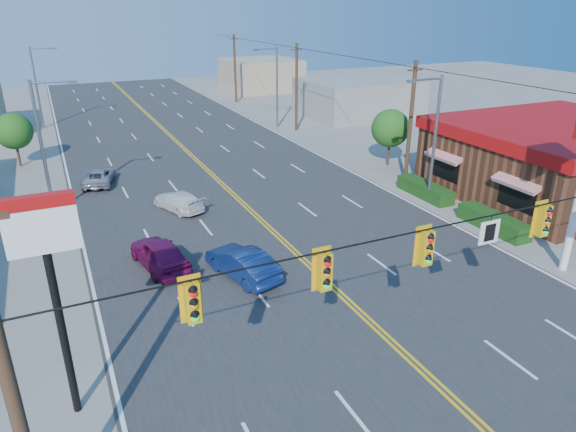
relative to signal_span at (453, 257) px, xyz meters
name	(u,v)px	position (x,y,z in m)	size (l,w,h in m)	color
ground	(438,387)	(0.12, 0.00, -4.89)	(160.00, 160.00, 0.00)	gray
road	(236,197)	(0.12, 20.00, -4.86)	(20.00, 120.00, 0.06)	#2D2D30
signal_span	(453,257)	(0.00, 0.00, 0.00)	(24.32, 0.34, 9.00)	#47301E
kfc	(558,158)	(20.02, 12.00, -2.51)	(16.30, 12.40, 4.70)	brown
pizza_hut_sign	(49,264)	(-10.88, 4.00, 0.30)	(1.90, 0.30, 6.85)	black
streetlight_se	(433,134)	(10.91, 14.00, -0.37)	(2.55, 0.25, 8.00)	gray
streetlight_ne	(275,83)	(10.91, 38.00, -0.37)	(2.55, 0.25, 8.00)	gray
streetlight_sw	(45,141)	(-10.67, 22.00, -0.37)	(2.55, 0.25, 8.00)	gray
streetlight_nw	(38,83)	(-10.67, 48.00, -0.37)	(2.55, 0.25, 8.00)	gray
utility_pole_near	(410,124)	(12.32, 18.00, -0.69)	(0.28, 0.28, 8.40)	#47301E
utility_pole_mid	(296,88)	(12.32, 36.00, -0.69)	(0.28, 0.28, 8.40)	#47301E
utility_pole_far	(235,69)	(12.32, 54.00, -0.69)	(0.28, 0.28, 8.40)	#47301E
tree_kfc_rear	(390,128)	(13.62, 22.00, -1.95)	(2.94, 2.94, 4.41)	#47301E
tree_west	(14,131)	(-12.88, 34.00, -2.09)	(2.80, 2.80, 4.20)	#47301E
bld_east_mid	(358,97)	(22.12, 40.00, -2.89)	(12.00, 10.00, 4.00)	gray
bld_east_far	(261,75)	(19.12, 62.00, -2.69)	(10.00, 10.00, 4.40)	tan
car_magenta	(160,255)	(-6.48, 12.29, -4.15)	(1.74, 4.34, 1.48)	#770D47
car_blue	(242,264)	(-3.21, 9.72, -4.18)	(1.49, 4.28, 1.41)	navy
car_white	(178,202)	(-3.84, 19.38, -4.31)	(1.60, 3.94, 1.14)	white
car_silver	(99,177)	(-7.74, 26.55, -4.32)	(1.88, 4.07, 1.13)	#B5B5BA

